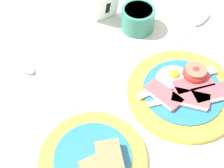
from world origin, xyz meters
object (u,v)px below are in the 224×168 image
Objects in this scene: sugar_cup at (138,18)px; teaspoon_by_saucer at (31,72)px; breakfast_plate at (184,90)px; bread_plate at (96,161)px; teaspoon_stray at (196,24)px; number_card at (105,6)px.

sugar_cup is 0.43× the size of teaspoon_by_saucer.
bread_plate is at bearing -172.19° from breakfast_plate.
breakfast_plate is 2.85× the size of sugar_cup.
bread_plate is 1.02× the size of teaspoon_stray.
teaspoon_stray is at bearing -36.28° from number_card.
breakfast_plate reaches higher than teaspoon_by_saucer.
number_card is at bearing 55.10° from bread_plate.
teaspoon_by_saucer is (-0.24, 0.22, -0.01)m from breakfast_plate.
bread_plate is at bearing -120.78° from number_card.
teaspoon_stray is (0.17, -0.15, -0.03)m from number_card.
bread_plate is 0.26m from teaspoon_by_saucer.
bread_plate is 0.44m from teaspoon_stray.
sugar_cup is at bearing -53.88° from number_card.
bread_plate is at bearing 165.14° from teaspoon_by_saucer.
number_card reaches higher than teaspoon_by_saucer.
teaspoon_stray is (0.41, -0.08, 0.00)m from teaspoon_by_saucer.
breakfast_plate is 1.22× the size of teaspoon_stray.
sugar_cup is 0.15m from teaspoon_stray.
sugar_cup is (0.04, 0.22, 0.02)m from breakfast_plate.
number_card is (-0.05, 0.07, 0.01)m from sugar_cup.
bread_plate is at bearing -173.67° from teaspoon_stray.
bread_plate is 0.37m from sugar_cup.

